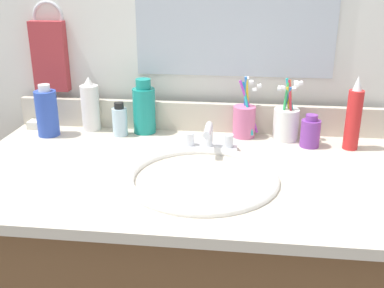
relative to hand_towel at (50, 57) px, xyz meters
The scene contains 16 objects.
countertop 0.63m from the hand_towel, 34.40° to the right, with size 1.16×0.64×0.03m, color beige.
backsplash 0.51m from the hand_towel, ahead, with size 1.16×0.02×0.09m, color beige.
back_wall 0.62m from the hand_towel, ahead, with size 2.26×0.04×1.30m, color silver.
towel_ring 0.12m from the hand_towel, 90.00° to the left, with size 0.10×0.10×0.01m, color silver.
hand_towel is the anchor object (origin of this frame).
sink_basin 0.70m from the hand_towel, 36.41° to the right, with size 0.38×0.38×0.11m.
faucet 0.59m from the hand_towel, 20.19° to the right, with size 0.16×0.10×0.08m.
bottle_lotion_white 0.21m from the hand_towel, 21.48° to the right, with size 0.06×0.06×0.17m.
bottle_gel_clear 0.31m from the hand_towel, 21.58° to the right, with size 0.05×0.05×0.10m.
bottle_shampoo_blue 0.19m from the hand_towel, 78.39° to the right, with size 0.07×0.07×0.16m.
bottle_spray_red 0.94m from the hand_towel, ahead, with size 0.04×0.04×0.21m.
bottle_cream_purple 0.84m from the hand_towel, ahead, with size 0.06×0.06×0.09m.
bottle_mouthwash_teal 0.35m from the hand_towel, 10.87° to the right, with size 0.07×0.07×0.17m.
cup_pink 0.65m from the hand_towel, ahead, with size 0.08×0.07×0.19m.
cup_white_ceramic 0.77m from the hand_towel, ahead, with size 0.08×0.08×0.19m.
soap_bar 0.22m from the hand_towel, 119.05° to the right, with size 0.06×0.04×0.02m, color white.
Camera 1 is at (0.14, -1.08, 1.30)m, focal length 43.53 mm.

